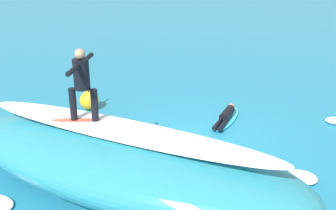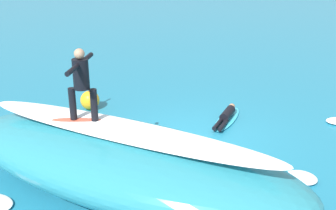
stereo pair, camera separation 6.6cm
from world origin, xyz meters
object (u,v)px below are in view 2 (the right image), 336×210
(surfer_paddling, at_px, (226,115))
(surfboard_riding, at_px, (85,121))
(surfboard_paddling, at_px, (227,119))
(surfer_riding, at_px, (81,79))
(buoy_marker, at_px, (90,100))

(surfer_paddling, bearing_deg, surfboard_riding, 156.90)
(surfboard_paddling, distance_m, surfer_paddling, 0.20)
(surfer_riding, xyz_separation_m, surfboard_paddling, (-1.64, -4.63, -2.35))
(surfer_riding, distance_m, buoy_marker, 4.80)
(surfer_riding, bearing_deg, surfboard_riding, -108.96)
(surfboard_riding, xyz_separation_m, buoy_marker, (2.56, -3.49, -1.14))
(surfboard_paddling, height_order, buoy_marker, buoy_marker)
(surfer_paddling, height_order, buoy_marker, buoy_marker)
(surfer_paddling, bearing_deg, surfer_riding, 156.90)
(surfboard_paddling, xyz_separation_m, buoy_marker, (4.20, 1.14, 0.27))
(surfboard_riding, bearing_deg, surfer_riding, 71.04)
(surfboard_paddling, xyz_separation_m, surfer_paddling, (-0.01, 0.12, 0.16))
(surfboard_riding, height_order, surfer_paddling, surfboard_riding)
(surfer_riding, height_order, buoy_marker, surfer_riding)
(surfer_riding, xyz_separation_m, buoy_marker, (2.56, -3.49, -2.08))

